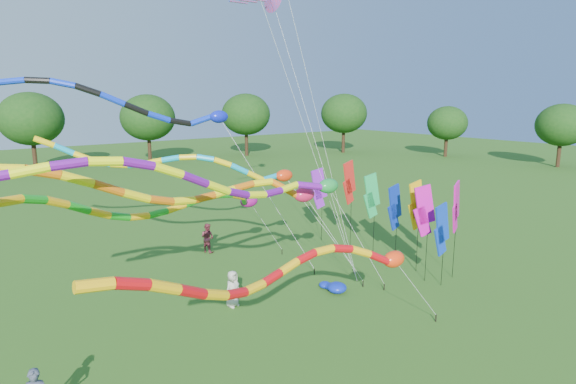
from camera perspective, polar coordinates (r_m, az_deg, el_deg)
ground at (r=18.84m, az=11.61°, el=-16.41°), size 160.00×160.00×0.00m
tree_ring at (r=23.15m, az=25.11°, el=2.16°), size 115.35×118.19×9.66m
tube_kite_red at (r=13.94m, az=2.85°, el=-8.92°), size 13.11×1.81×5.89m
tube_kite_orange at (r=16.80m, az=-10.54°, el=0.30°), size 15.71×1.17×7.58m
tube_kite_purple at (r=15.66m, az=-7.46°, el=1.12°), size 15.87×1.38×7.76m
tube_kite_blue at (r=21.12m, az=-21.50°, el=9.95°), size 15.72×6.37×10.17m
tube_kite_cyan at (r=21.50m, az=-10.46°, el=3.04°), size 12.53×5.99×7.54m
tube_kite_green at (r=20.23m, az=-12.08°, el=-1.32°), size 13.68×5.50×6.53m
banner_pole_blue_b at (r=25.94m, az=12.52°, el=-1.80°), size 1.16×0.14×4.18m
banner_pole_orange at (r=24.32m, az=14.95°, el=-1.53°), size 1.16×0.13×4.71m
banner_pole_blue_a at (r=22.96m, az=17.74°, el=-4.27°), size 1.16×0.12×3.99m
banner_pole_green at (r=26.35m, az=9.87°, el=-0.46°), size 1.16×0.21×4.65m
banner_pole_magenta_b at (r=23.94m, az=19.29°, el=-1.71°), size 1.11×0.50×4.82m
banner_pole_red at (r=26.99m, az=7.26°, el=1.09°), size 1.16×0.27×5.21m
banner_pole_violet at (r=28.85m, az=3.65°, el=0.40°), size 1.16×0.26×4.50m
banner_pole_magenta_a at (r=23.20m, az=15.81°, el=-2.17°), size 1.09×0.54×4.72m
blue_nylon_heap at (r=22.21m, az=5.15°, el=-11.20°), size 1.45×1.17×0.43m
person_a at (r=20.63m, az=-6.57°, el=-11.32°), size 0.87×0.69×1.56m
person_c at (r=27.61m, az=-9.53°, el=-5.37°), size 0.89×0.99×1.67m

